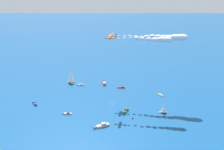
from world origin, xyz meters
name	(u,v)px	position (x,y,z in m)	size (l,w,h in m)	color
ground_plane	(113,102)	(0.00, 0.00, 0.00)	(2000.00, 2000.00, 0.00)	navy
motorboat_near_centre	(66,113)	(-35.84, -4.54, 0.49)	(6.26, 4.43, 1.82)	#9E9993
sailboat_far_port	(71,76)	(-14.93, 51.61, 6.22)	(5.88, 10.60, 13.63)	gold
sailboat_far_stbd	(164,108)	(21.99, -30.92, 3.59)	(6.22, 4.53, 7.87)	#9E9993
motorboat_inshore	(160,95)	(38.27, -5.31, 0.43)	(1.54, 5.57, 1.61)	gold
motorboat_offshore	(100,126)	(-22.68, -29.74, 0.77)	(9.82, 2.55, 2.85)	#9E9993
motorboat_trailing	(121,87)	(18.58, 21.89, 0.51)	(6.66, 4.30, 1.90)	#B21E1E
motorboat_ahead	(125,111)	(-0.24, -19.20, 0.68)	(7.96, 7.60, 2.54)	#33704C
motorboat_mid_cluster	(104,83)	(10.31, 37.31, 0.74)	(5.47, 9.72, 2.74)	#B21E1E
motorboat_outer_ring_a	(35,104)	(-51.57, 20.20, 0.57)	(2.34, 7.36, 2.11)	#23478C
motorboat_outer_ring_b	(80,85)	(-9.73, 43.05, 0.50)	(6.29, 4.86, 1.86)	#9E9993
marker_buoy	(133,118)	(-0.34, -28.86, 0.39)	(1.10, 1.10, 2.10)	red
biplane_lead	(110,38)	(-4.34, -5.51, 47.72)	(6.82, 6.65, 3.59)	orange
wingwalker_lead	(110,34)	(-4.41, -5.58, 49.91)	(0.62, 0.80, 1.77)	red
smoke_trail_lead	(157,39)	(19.60, -22.39, 47.52)	(29.73, 21.61, 3.60)	silver
biplane_wingman	(111,36)	(2.47, 6.85, 46.85)	(6.82, 6.65, 3.59)	orange
wingwalker_wingman	(111,33)	(2.41, 6.79, 49.04)	(0.62, 0.80, 1.77)	red
smoke_trail_wingman	(168,37)	(33.67, -15.99, 46.78)	(40.09, 30.51, 4.90)	silver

